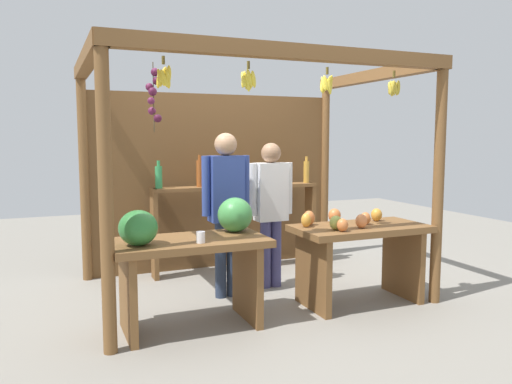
{
  "coord_description": "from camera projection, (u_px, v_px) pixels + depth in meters",
  "views": [
    {
      "loc": [
        -1.87,
        -4.69,
        1.55
      ],
      "look_at": [
        0.0,
        -0.21,
        1.03
      ],
      "focal_mm": 35.61,
      "sensor_mm": 36.0,
      "label": 1
    }
  ],
  "objects": [
    {
      "name": "ground_plane",
      "position": [
        248.0,
        290.0,
        5.19
      ],
      "size": [
        12.0,
        12.0,
        0.0
      ],
      "primitive_type": "plane",
      "color": "gray",
      "rests_on": "ground"
    },
    {
      "name": "vendor_woman",
      "position": [
        271.0,
        202.0,
        5.2
      ],
      "size": [
        0.48,
        0.2,
        1.5
      ],
      "rotation": [
        0.0,
        0.0,
        -0.06
      ],
      "color": "#454378",
      "rests_on": "ground"
    },
    {
      "name": "fruit_counter_left",
      "position": [
        191.0,
        249.0,
        4.11
      ],
      "size": [
        1.27,
        0.67,
        1.04
      ],
      "color": "brown",
      "rests_on": "ground"
    },
    {
      "name": "market_stall",
      "position": [
        232.0,
        156.0,
        5.46
      ],
      "size": [
        3.09,
        2.18,
        2.28
      ],
      "color": "brown",
      "rests_on": "ground"
    },
    {
      "name": "bottle_shelf_unit",
      "position": [
        236.0,
        203.0,
        5.88
      ],
      "size": [
        1.98,
        0.22,
        1.36
      ],
      "color": "brown",
      "rests_on": "ground"
    },
    {
      "name": "vendor_man",
      "position": [
        226.0,
        200.0,
        4.87
      ],
      "size": [
        0.48,
        0.22,
        1.6
      ],
      "rotation": [
        0.0,
        0.0,
        0.09
      ],
      "color": "#273249",
      "rests_on": "ground"
    },
    {
      "name": "fruit_counter_right",
      "position": [
        358.0,
        245.0,
        4.73
      ],
      "size": [
        1.25,
        0.65,
        0.87
      ],
      "color": "brown",
      "rests_on": "ground"
    }
  ]
}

